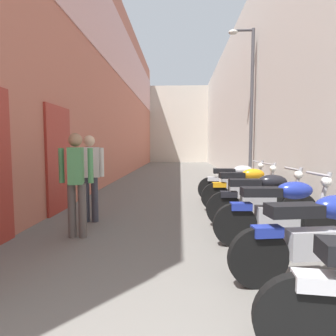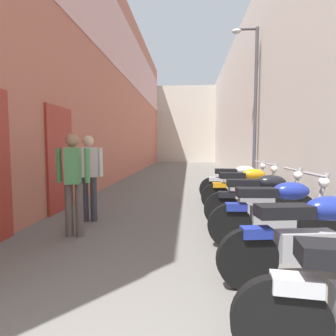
{
  "view_description": "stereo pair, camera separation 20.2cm",
  "coord_description": "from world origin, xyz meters",
  "px_view_note": "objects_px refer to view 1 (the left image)",
  "views": [
    {
      "loc": [
        0.1,
        0.01,
        1.38
      ],
      "look_at": [
        -0.15,
        5.86,
        0.91
      ],
      "focal_mm": 29.25,
      "sensor_mm": 36.0,
      "label": 1
    },
    {
      "loc": [
        0.31,
        0.02,
        1.38
      ],
      "look_at": [
        -0.15,
        5.86,
        0.91
      ],
      "focal_mm": 29.25,
      "sensor_mm": 36.0,
      "label": 2
    }
  ],
  "objects_px": {
    "motorcycle_fourth": "(262,198)",
    "pedestrian_further_down": "(90,172)",
    "motorcycle_third": "(281,211)",
    "motorcycle_fifth": "(245,187)",
    "motorcycle_sixth": "(236,182)",
    "street_lamp": "(249,98)",
    "pedestrian_mid_alley": "(76,177)",
    "motorcycle_second": "(320,235)"
  },
  "relations": [
    {
      "from": "motorcycle_third",
      "to": "pedestrian_further_down",
      "type": "bearing_deg",
      "value": 159.94
    },
    {
      "from": "motorcycle_fifth",
      "to": "pedestrian_further_down",
      "type": "height_order",
      "value": "pedestrian_further_down"
    },
    {
      "from": "motorcycle_fourth",
      "to": "motorcycle_third",
      "type": "bearing_deg",
      "value": -90.0
    },
    {
      "from": "motorcycle_sixth",
      "to": "street_lamp",
      "type": "relative_size",
      "value": 0.38
    },
    {
      "from": "motorcycle_fourth",
      "to": "motorcycle_sixth",
      "type": "relative_size",
      "value": 1.0
    },
    {
      "from": "street_lamp",
      "to": "motorcycle_fifth",
      "type": "bearing_deg",
      "value": -104.55
    },
    {
      "from": "motorcycle_sixth",
      "to": "pedestrian_mid_alley",
      "type": "bearing_deg",
      "value": -136.21
    },
    {
      "from": "pedestrian_mid_alley",
      "to": "pedestrian_further_down",
      "type": "xyz_separation_m",
      "value": [
        -0.08,
        0.85,
        0.0
      ]
    },
    {
      "from": "motorcycle_second",
      "to": "pedestrian_further_down",
      "type": "relative_size",
      "value": 1.17
    },
    {
      "from": "motorcycle_fourth",
      "to": "pedestrian_mid_alley",
      "type": "bearing_deg",
      "value": -167.42
    },
    {
      "from": "motorcycle_second",
      "to": "motorcycle_fifth",
      "type": "xyz_separation_m",
      "value": [
        0.0,
        3.14,
        0.0
      ]
    },
    {
      "from": "motorcycle_second",
      "to": "street_lamp",
      "type": "distance_m",
      "value": 6.34
    },
    {
      "from": "motorcycle_second",
      "to": "street_lamp",
      "type": "relative_size",
      "value": 0.38
    },
    {
      "from": "motorcycle_second",
      "to": "motorcycle_fourth",
      "type": "relative_size",
      "value": 0.99
    },
    {
      "from": "motorcycle_sixth",
      "to": "pedestrian_further_down",
      "type": "bearing_deg",
      "value": -146.84
    },
    {
      "from": "motorcycle_fourth",
      "to": "pedestrian_mid_alley",
      "type": "xyz_separation_m",
      "value": [
        -2.93,
        -0.65,
        0.42
      ]
    },
    {
      "from": "motorcycle_third",
      "to": "street_lamp",
      "type": "bearing_deg",
      "value": 81.69
    },
    {
      "from": "motorcycle_fourth",
      "to": "pedestrian_mid_alley",
      "type": "height_order",
      "value": "pedestrian_mid_alley"
    },
    {
      "from": "motorcycle_third",
      "to": "motorcycle_fourth",
      "type": "bearing_deg",
      "value": 90.0
    },
    {
      "from": "motorcycle_fourth",
      "to": "pedestrian_further_down",
      "type": "xyz_separation_m",
      "value": [
        -3.01,
        0.19,
        0.42
      ]
    },
    {
      "from": "motorcycle_sixth",
      "to": "street_lamp",
      "type": "height_order",
      "value": "street_lamp"
    },
    {
      "from": "pedestrian_further_down",
      "to": "street_lamp",
      "type": "bearing_deg",
      "value": 45.0
    },
    {
      "from": "motorcycle_fourth",
      "to": "street_lamp",
      "type": "bearing_deg",
      "value": 79.79
    },
    {
      "from": "motorcycle_fourth",
      "to": "motorcycle_fifth",
      "type": "height_order",
      "value": "same"
    },
    {
      "from": "motorcycle_second",
      "to": "motorcycle_fifth",
      "type": "distance_m",
      "value": 3.14
    },
    {
      "from": "pedestrian_mid_alley",
      "to": "street_lamp",
      "type": "distance_m",
      "value": 6.14
    },
    {
      "from": "motorcycle_second",
      "to": "pedestrian_further_down",
      "type": "bearing_deg",
      "value": 144.61
    },
    {
      "from": "motorcycle_second",
      "to": "motorcycle_sixth",
      "type": "height_order",
      "value": "same"
    },
    {
      "from": "pedestrian_mid_alley",
      "to": "motorcycle_fourth",
      "type": "bearing_deg",
      "value": 12.58
    },
    {
      "from": "motorcycle_second",
      "to": "motorcycle_fifth",
      "type": "height_order",
      "value": "same"
    },
    {
      "from": "pedestrian_further_down",
      "to": "street_lamp",
      "type": "height_order",
      "value": "street_lamp"
    },
    {
      "from": "pedestrian_mid_alley",
      "to": "motorcycle_fifth",
      "type": "bearing_deg",
      "value": 32.23
    },
    {
      "from": "motorcycle_fifth",
      "to": "pedestrian_mid_alley",
      "type": "bearing_deg",
      "value": -147.77
    },
    {
      "from": "motorcycle_fourth",
      "to": "motorcycle_fifth",
      "type": "xyz_separation_m",
      "value": [
        -0.0,
        1.2,
        0.0
      ]
    },
    {
      "from": "street_lamp",
      "to": "motorcycle_second",
      "type": "bearing_deg",
      "value": -96.85
    },
    {
      "from": "motorcycle_second",
      "to": "motorcycle_fourth",
      "type": "distance_m",
      "value": 1.95
    },
    {
      "from": "motorcycle_second",
      "to": "motorcycle_third",
      "type": "bearing_deg",
      "value": 89.99
    },
    {
      "from": "pedestrian_mid_alley",
      "to": "street_lamp",
      "type": "bearing_deg",
      "value": 51.42
    },
    {
      "from": "motorcycle_third",
      "to": "pedestrian_mid_alley",
      "type": "relative_size",
      "value": 1.18
    },
    {
      "from": "motorcycle_fourth",
      "to": "motorcycle_second",
      "type": "bearing_deg",
      "value": -90.0
    },
    {
      "from": "pedestrian_mid_alley",
      "to": "pedestrian_further_down",
      "type": "distance_m",
      "value": 0.85
    },
    {
      "from": "motorcycle_fifth",
      "to": "motorcycle_third",
      "type": "bearing_deg",
      "value": -90.0
    }
  ]
}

